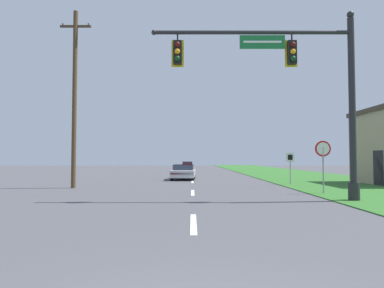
# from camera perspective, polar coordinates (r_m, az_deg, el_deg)

# --- Properties ---
(grass_verge_right) EXTENTS (10.00, 110.00, 0.04)m
(grass_verge_right) POSITION_cam_1_polar(r_m,az_deg,el_deg) (34.63, 17.72, -5.10)
(grass_verge_right) COLOR #2D6626
(grass_verge_right) RESTS_ON ground
(road_center_line) EXTENTS (0.16, 34.80, 0.01)m
(road_center_line) POSITION_cam_1_polar(r_m,az_deg,el_deg) (25.00, 0.02, -6.31)
(road_center_line) COLOR silver
(road_center_line) RESTS_ON ground
(signal_mast) EXTENTS (8.30, 0.47, 7.64)m
(signal_mast) POSITION_cam_1_polar(r_m,az_deg,el_deg) (14.64, 18.02, 9.11)
(signal_mast) COLOR #232326
(signal_mast) RESTS_ON grass_verge_right
(car_ahead) EXTENTS (1.98, 4.39, 1.19)m
(car_ahead) POSITION_cam_1_polar(r_m,az_deg,el_deg) (27.76, -1.50, -4.69)
(car_ahead) COLOR black
(car_ahead) RESTS_ON ground
(far_car) EXTENTS (1.82, 4.21, 1.19)m
(far_car) POSITION_cam_1_polar(r_m,az_deg,el_deg) (56.64, -0.83, -3.55)
(far_car) COLOR black
(far_car) RESTS_ON ground
(stop_sign) EXTENTS (0.76, 0.07, 2.50)m
(stop_sign) POSITION_cam_1_polar(r_m,az_deg,el_deg) (17.59, 20.93, -1.71)
(stop_sign) COLOR gray
(stop_sign) RESTS_ON grass_verge_right
(route_sign_post) EXTENTS (0.55, 0.06, 2.03)m
(route_sign_post) POSITION_cam_1_polar(r_m,az_deg,el_deg) (23.02, 15.98, -2.75)
(route_sign_post) COLOR gray
(route_sign_post) RESTS_ON grass_verge_right
(utility_pole_near) EXTENTS (1.80, 0.26, 10.32)m
(utility_pole_near) POSITION_cam_1_polar(r_m,az_deg,el_deg) (21.13, -19.05, 7.59)
(utility_pole_near) COLOR #4C3823
(utility_pole_near) RESTS_ON ground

